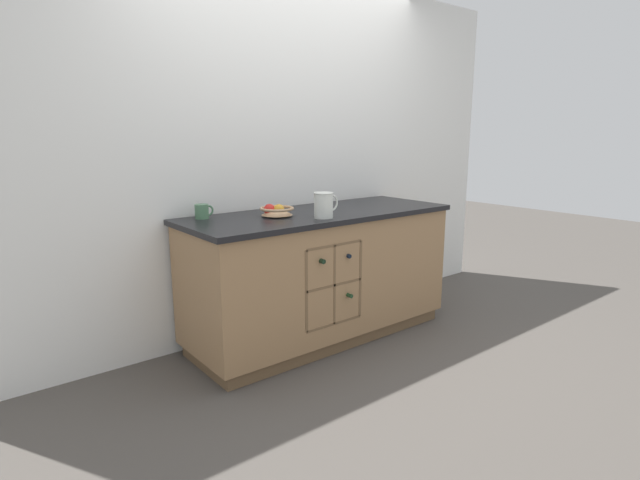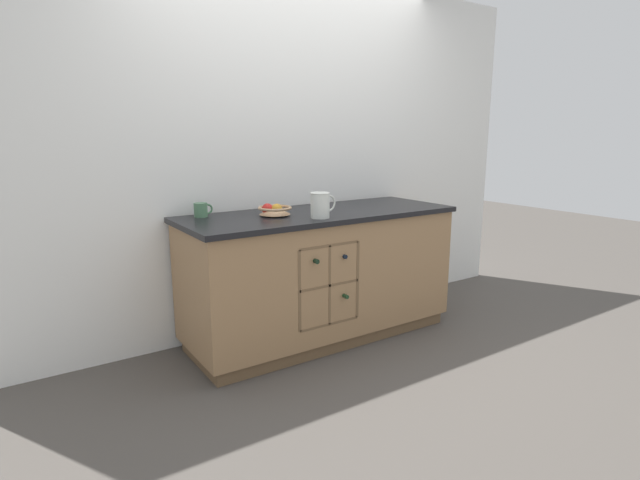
{
  "view_description": "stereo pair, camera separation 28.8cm",
  "coord_description": "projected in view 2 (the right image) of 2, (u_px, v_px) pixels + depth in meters",
  "views": [
    {
      "loc": [
        -2.1,
        -2.64,
        1.43
      ],
      "look_at": [
        0.0,
        0.0,
        0.7
      ],
      "focal_mm": 28.0,
      "sensor_mm": 36.0,
      "label": 1
    },
    {
      "loc": [
        -1.87,
        -2.81,
        1.43
      ],
      "look_at": [
        0.0,
        0.0,
        0.7
      ],
      "focal_mm": 28.0,
      "sensor_mm": 36.0,
      "label": 2
    }
  ],
  "objects": [
    {
      "name": "kitchen_island",
      "position": [
        320.0,
        274.0,
        3.5
      ],
      "size": [
        1.92,
        0.73,
        0.9
      ],
      "color": "brown",
      "rests_on": "ground_plane"
    },
    {
      "name": "ground_plane",
      "position": [
        320.0,
        335.0,
        3.6
      ],
      "size": [
        14.0,
        14.0,
        0.0
      ],
      "primitive_type": "plane",
      "color": "#4C4742"
    },
    {
      "name": "fruit_bowl",
      "position": [
        274.0,
        210.0,
        3.23
      ],
      "size": [
        0.22,
        0.22,
        0.08
      ],
      "color": "tan",
      "rests_on": "kitchen_island"
    },
    {
      "name": "white_pitcher",
      "position": [
        321.0,
        205.0,
        3.14
      ],
      "size": [
        0.18,
        0.13,
        0.16
      ],
      "color": "silver",
      "rests_on": "kitchen_island"
    },
    {
      "name": "ceramic_mug",
      "position": [
        201.0,
        210.0,
        3.19
      ],
      "size": [
        0.12,
        0.09,
        0.09
      ],
      "color": "#4C7A56",
      "rests_on": "kitchen_island"
    },
    {
      "name": "back_wall",
      "position": [
        289.0,
        154.0,
        3.66
      ],
      "size": [
        4.4,
        0.06,
        2.55
      ],
      "primitive_type": "cube",
      "color": "white",
      "rests_on": "ground_plane"
    }
  ]
}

